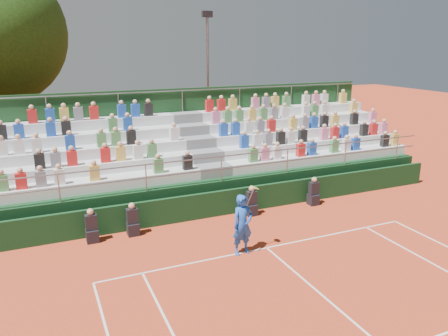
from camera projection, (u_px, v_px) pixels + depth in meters
name	position (u px, v px, depth m)	size (l,w,h in m)	color
ground	(267.00, 248.00, 14.25)	(90.00, 90.00, 0.00)	#C74121
courtside_wall	(227.00, 202.00, 16.94)	(20.00, 0.15, 1.00)	black
line_officials	(205.00, 211.00, 16.12)	(9.25, 0.40, 1.19)	black
grandstand	(198.00, 167.00, 19.63)	(20.00, 5.20, 4.40)	black
tennis_player	(243.00, 225.00, 13.63)	(0.91, 0.55, 2.22)	blue
floodlight_mast	(208.00, 73.00, 25.59)	(0.60, 0.25, 8.20)	gray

